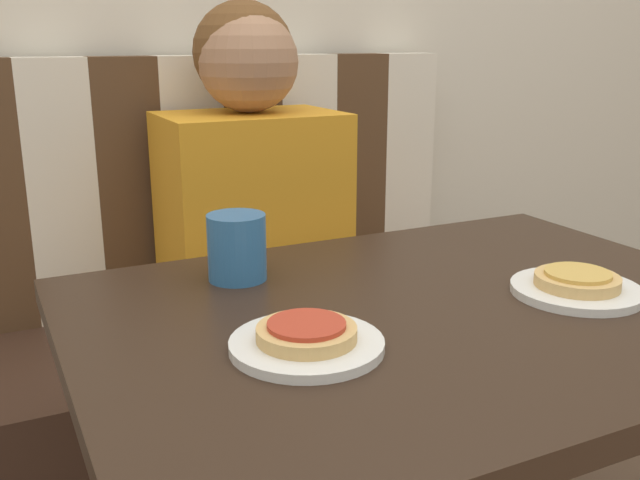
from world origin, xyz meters
The scene contains 9 objects.
booth_seat centered at (0.00, 0.67, 0.22)m, with size 1.17×0.49×0.44m.
booth_backrest centered at (0.00, 0.87, 0.73)m, with size 1.17×0.08×0.58m.
dining_table centered at (0.00, 0.00, 0.61)m, with size 0.94×0.69×0.71m.
person centered at (0.00, 0.67, 0.77)m, with size 0.37×0.26×0.69m.
plate_left centered at (-0.21, -0.06, 0.71)m, with size 0.18×0.18×0.01m.
plate_right centered at (0.21, -0.06, 0.71)m, with size 0.18×0.18×0.01m.
pizza_left centered at (-0.21, -0.06, 0.73)m, with size 0.12×0.12×0.02m.
pizza_right centered at (0.21, -0.06, 0.73)m, with size 0.12×0.12×0.02m.
drinking_cup centered at (-0.20, 0.21, 0.76)m, with size 0.09×0.09×0.10m.
Camera 1 is at (-0.53, -0.75, 1.06)m, focal length 40.00 mm.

